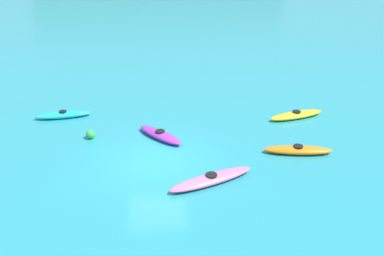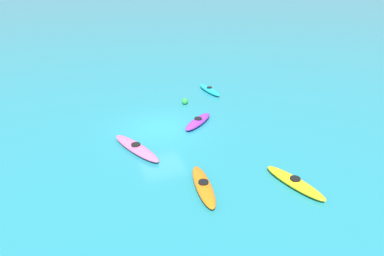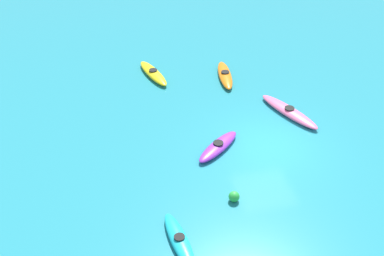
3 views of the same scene
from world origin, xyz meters
name	(u,v)px [view 3 (image 3 of 3)]	position (x,y,z in m)	size (l,w,h in m)	color
ground_plane	(268,146)	(0.00, 0.00, 0.00)	(600.00, 600.00, 0.00)	teal
kayak_yellow	(153,73)	(6.99, 3.79, 0.16)	(2.94, 1.41, 0.37)	yellow
kayak_pink	(289,112)	(2.07, -1.74, 0.16)	(3.48, 2.03, 0.37)	pink
kayak_cyan	(179,241)	(-4.57, 4.76, 0.16)	(2.76, 0.93, 0.37)	#19B7C6
kayak_orange	(225,75)	(5.99, 0.23, 0.16)	(2.92, 1.00, 0.37)	orange
kayak_purple	(218,146)	(0.21, 2.14, 0.16)	(2.23, 2.39, 0.37)	purple
buoy_green	(234,197)	(-2.93, 2.37, 0.21)	(0.41, 0.41, 0.41)	green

